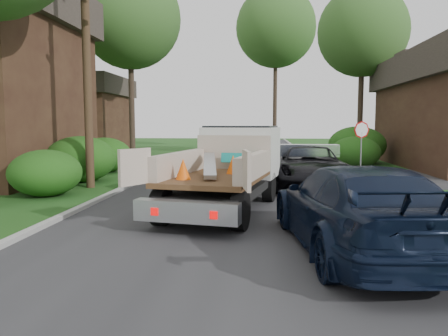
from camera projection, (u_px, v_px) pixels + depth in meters
name	position (u px, v px, depth m)	size (l,w,h in m)	color
ground	(227.00, 219.00, 10.83)	(120.00, 120.00, 0.00)	#1F4814
road	(244.00, 174.00, 20.74)	(8.00, 90.00, 0.02)	#28282B
curb_left	(159.00, 172.00, 21.09)	(0.20, 90.00, 0.12)	#9E9E99
curb_right	(331.00, 173.00, 20.38)	(0.20, 90.00, 0.12)	#9E9E99
stop_sign	(361.00, 137.00, 19.12)	(0.71, 0.32, 2.48)	slate
utility_pole	(87.00, 46.00, 15.72)	(2.42, 1.25, 10.00)	#382619
house_left_far	(75.00, 115.00, 33.50)	(7.56, 7.56, 6.00)	#351E15
hedge_left_a	(45.00, 173.00, 14.27)	(2.34, 2.34, 1.53)	#13430F
hedge_left_b	(81.00, 159.00, 17.74)	(2.86, 2.86, 1.87)	#13430F
hedge_left_c	(104.00, 155.00, 21.25)	(2.60, 2.60, 1.70)	#13430F
hedge_right_a	(355.00, 152.00, 23.13)	(2.60, 2.60, 1.70)	#13430F
hedge_right_b	(357.00, 145.00, 26.01)	(3.38, 3.38, 2.21)	#13430F
tree_left_far	(130.00, 18.00, 27.42)	(6.40, 6.40, 12.20)	#2D2119
tree_right_far	(363.00, 32.00, 29.14)	(6.00, 6.00, 11.50)	#2D2119
tree_center_far	(276.00, 28.00, 39.28)	(7.20, 7.20, 14.60)	#2D2119
flatbed_truck	(232.00, 162.00, 12.62)	(3.59, 6.43, 2.30)	black
black_pickup	(309.00, 167.00, 16.09)	(2.59, 5.61, 1.56)	black
navy_suv	(356.00, 208.00, 8.05)	(2.29, 5.62, 1.63)	black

